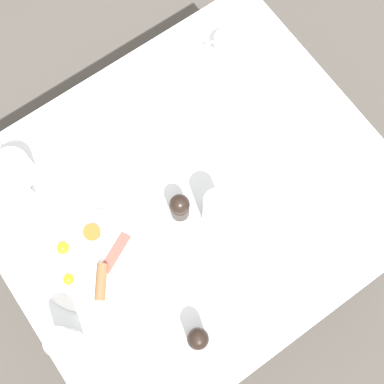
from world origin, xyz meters
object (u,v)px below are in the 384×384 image
Objects in this scene: water_glass_tall at (215,210)px; water_glass_short at (65,342)px; knife_by_plate at (137,134)px; napkin_folded at (276,189)px; salt_grinder at (198,339)px; teacup_with_saucer_left at (228,46)px; fork_by_plate at (309,257)px; teapot_near at (14,170)px; pepper_grinder at (180,207)px; breakfast_plate at (88,261)px.

water_glass_tall is 0.48m from water_glass_short.
knife_by_plate is at bearing 96.44° from water_glass_tall.
water_glass_short is 0.66m from napkin_folded.
salt_grinder is at bearing -133.43° from water_glass_tall.
teacup_with_saucer_left reaches higher than fork_by_plate.
teapot_near reaches higher than pepper_grinder.
pepper_grinder reaches higher than teacup_with_saucer_left.
salt_grinder is at bearing -70.14° from breakfast_plate.
water_glass_short is at bearing -139.86° from knife_by_plate.
breakfast_plate is 0.57m from fork_by_plate.
water_glass_short is 0.77× the size of knife_by_plate.
breakfast_plate is at bearing 46.58° from water_glass_short.
knife_by_plate is at bearing 107.67° from fork_by_plate.
fork_by_plate is at bearing -15.61° from water_glass_short.
teacup_with_saucer_left reaches higher than napkin_folded.
salt_grinder is (0.15, -0.63, 0.01)m from teapot_near.
knife_by_plate is at bearing 40.14° from water_glass_short.
salt_grinder is at bearing -117.35° from pepper_grinder.
fork_by_plate is (-0.19, -0.61, -0.03)m from teacup_with_saucer_left.
teapot_near is 0.64m from salt_grinder.
napkin_folded is at bearing -20.94° from pepper_grinder.
pepper_grinder is at bearing 159.06° from napkin_folded.
teacup_with_saucer_left is 0.77× the size of knife_by_plate.
pepper_grinder and salt_grinder have the same top height.
water_glass_short is at bearing 164.39° from fork_by_plate.
water_glass_short is 0.83× the size of fork_by_plate.
salt_grinder is 0.57m from knife_by_plate.
breakfast_plate is 1.71× the size of water_glass_short.
water_glass_tall is 1.44× the size of pepper_grinder.
water_glass_short reaches higher than knife_by_plate.
water_glass_tall is (0.33, -0.09, 0.07)m from breakfast_plate.
knife_by_plate is at bearing -107.96° from teapot_near.
pepper_grinder is 0.33m from salt_grinder.
breakfast_plate reaches higher than fork_by_plate.
breakfast_plate is 1.50× the size of teapot_near.
napkin_folded is (0.40, 0.20, -0.05)m from salt_grinder.
napkin_folded is 0.73× the size of fork_by_plate.
fork_by_plate is (0.61, -0.17, -0.08)m from water_glass_short.
breakfast_plate is 2.48× the size of salt_grinder.
teapot_near is 1.14× the size of water_glass_short.
napkin_folded is at bearing 2.15° from water_glass_short.
water_glass_tall reaches higher than pepper_grinder.
pepper_grinder reaches higher than napkin_folded.
knife_by_plate is at bearing 82.94° from pepper_grinder.
teapot_near is at bearing 141.61° from napkin_folded.
teapot_near reaches higher than teacup_with_saucer_left.
pepper_grinder is at bearing -140.65° from teacup_with_saucer_left.
teapot_near is (-0.03, 0.31, 0.04)m from breakfast_plate.
teacup_with_saucer_left is at bearing -94.87° from teapot_near.
pepper_grinder is 0.26m from knife_by_plate.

